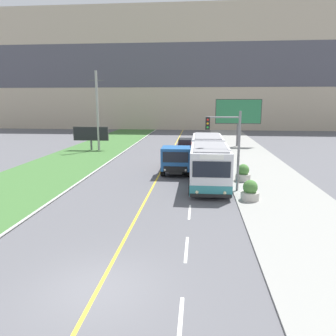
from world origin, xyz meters
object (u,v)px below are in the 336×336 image
billboard_large (238,113)px  dump_truck (177,159)px  car_distant (185,145)px  planter_round_near (250,191)px  planter_round_second (243,173)px  traffic_light_mast (228,141)px  billboard_small (91,134)px  utility_pole_far (97,111)px  city_bus (208,159)px

billboard_large → dump_truck: bearing=-112.2°
car_distant → planter_round_near: car_distant is taller
planter_round_second → traffic_light_mast: bearing=-117.0°
planter_round_near → planter_round_second: bearing=87.5°
billboard_large → planter_round_near: (-1.92, -24.07, -3.83)m
billboard_large → billboard_small: (-18.09, -4.81, -2.48)m
car_distant → planter_round_second: 15.84m
car_distant → billboard_large: bearing=31.9°
dump_truck → billboard_large: (6.81, 16.66, 3.28)m
utility_pole_far → planter_round_near: 24.86m
billboard_small → planter_round_second: bearing=-41.3°
car_distant → dump_truck: bearing=-90.7°
city_bus → billboard_large: 18.78m
billboard_small → utility_pole_far: bearing=-2.0°
traffic_light_mast → billboard_large: billboard_large is taller
dump_truck → traffic_light_mast: (3.68, -5.33, 2.25)m
utility_pole_far → billboard_small: bearing=178.0°
car_distant → traffic_light_mast: traffic_light_mast is taller
traffic_light_mast → planter_round_near: 3.69m
city_bus → dump_truck: bearing=151.1°
planter_round_second → car_distant: bearing=108.3°
billboard_small → billboard_large: bearing=14.9°
traffic_light_mast → dump_truck: bearing=124.6°
traffic_light_mast → car_distant: bearing=101.2°
billboard_large → planter_round_second: 19.63m
dump_truck → utility_pole_far: size_ratio=0.69×
car_distant → city_bus: bearing=-80.3°
dump_truck → billboard_small: (-11.28, 11.85, 0.80)m
billboard_large → traffic_light_mast: bearing=-98.1°
city_bus → billboard_small: (-13.81, 13.24, 0.45)m
dump_truck → city_bus: bearing=-28.9°
utility_pole_far → planter_round_second: utility_pole_far is taller
city_bus → billboard_large: bearing=76.7°
planter_round_second → billboard_large: bearing=84.9°
city_bus → planter_round_second: (2.58, -1.13, -0.89)m
city_bus → planter_round_second: size_ratio=10.16×
traffic_light_mast → billboard_large: 22.24m
utility_pole_far → billboard_small: utility_pole_far is taller
city_bus → car_distant: bearing=99.7°
utility_pole_far → car_distant: bearing=3.8°
city_bus → traffic_light_mast: traffic_light_mast is taller
planter_round_second → city_bus: bearing=156.3°
car_distant → planter_round_near: (4.75, -19.92, -0.07)m
billboard_large → city_bus: bearing=-103.3°
car_distant → billboard_small: 11.51m
utility_pole_far → billboard_large: size_ratio=1.53×
utility_pole_far → traffic_light_mast: (14.00, -17.15, -1.34)m
planter_round_near → utility_pole_far: bearing=128.4°
utility_pole_far → billboard_small: (-0.96, 0.03, -2.79)m
traffic_light_mast → utility_pole_far: bearing=129.2°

